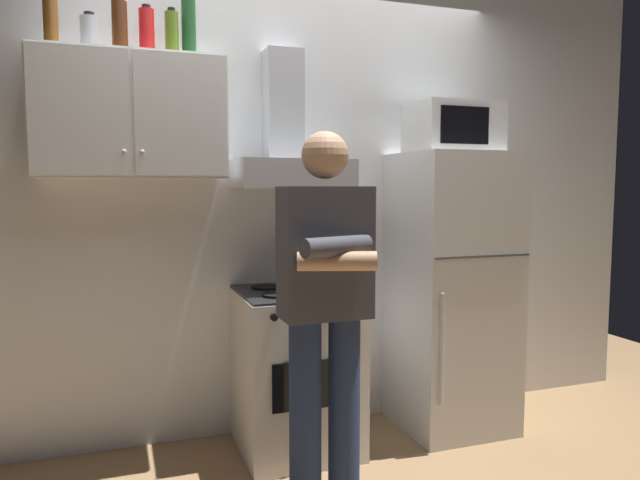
{
  "coord_description": "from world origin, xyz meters",
  "views": [
    {
      "loc": [
        -0.93,
        -2.67,
        1.41
      ],
      "look_at": [
        0.0,
        0.0,
        1.15
      ],
      "focal_mm": 32.8,
      "sensor_mm": 36.0,
      "label": 1
    }
  ],
  "objects_px": {
    "person_standing": "(325,306)",
    "bottle_rum_dark": "(120,27)",
    "refrigerator": "(451,291)",
    "cooking_pot": "(326,278)",
    "upper_cabinet": "(131,117)",
    "bottle_olive_oil": "(172,34)",
    "bottle_canister_steel": "(90,34)",
    "range_hood": "(288,151)",
    "bottle_wine_green": "(189,25)",
    "stove_oven": "(296,370)",
    "bottle_soda_red": "(147,32)",
    "microwave": "(453,128)",
    "bottle_beer_brown": "(51,20)"
  },
  "relations": [
    {
      "from": "person_standing",
      "to": "bottle_olive_oil",
      "type": "distance_m",
      "value": 1.55
    },
    {
      "from": "bottle_olive_oil",
      "to": "cooking_pot",
      "type": "bearing_deg",
      "value": -18.12
    },
    {
      "from": "stove_oven",
      "to": "bottle_canister_steel",
      "type": "bearing_deg",
      "value": 170.3
    },
    {
      "from": "bottle_soda_red",
      "to": "bottle_rum_dark",
      "type": "relative_size",
      "value": 0.91
    },
    {
      "from": "microwave",
      "to": "bottle_olive_oil",
      "type": "distance_m",
      "value": 1.61
    },
    {
      "from": "microwave",
      "to": "bottle_beer_brown",
      "type": "height_order",
      "value": "bottle_beer_brown"
    },
    {
      "from": "cooking_pot",
      "to": "bottle_rum_dark",
      "type": "bearing_deg",
      "value": 165.72
    },
    {
      "from": "refrigerator",
      "to": "bottle_wine_green",
      "type": "relative_size",
      "value": 4.58
    },
    {
      "from": "stove_oven",
      "to": "person_standing",
      "type": "relative_size",
      "value": 0.53
    },
    {
      "from": "bottle_canister_steel",
      "to": "bottle_rum_dark",
      "type": "height_order",
      "value": "bottle_rum_dark"
    },
    {
      "from": "range_hood",
      "to": "cooking_pot",
      "type": "xyz_separation_m",
      "value": [
        0.13,
        -0.25,
        -0.66
      ]
    },
    {
      "from": "upper_cabinet",
      "to": "bottle_canister_steel",
      "type": "xyz_separation_m",
      "value": [
        -0.18,
        0.04,
        0.39
      ]
    },
    {
      "from": "refrigerator",
      "to": "person_standing",
      "type": "relative_size",
      "value": 0.98
    },
    {
      "from": "upper_cabinet",
      "to": "bottle_beer_brown",
      "type": "relative_size",
      "value": 3.34
    },
    {
      "from": "cooking_pot",
      "to": "bottle_olive_oil",
      "type": "distance_m",
      "value": 1.44
    },
    {
      "from": "person_standing",
      "to": "bottle_olive_oil",
      "type": "height_order",
      "value": "bottle_olive_oil"
    },
    {
      "from": "cooking_pot",
      "to": "bottle_olive_oil",
      "type": "xyz_separation_m",
      "value": [
        -0.73,
        0.24,
        1.22
      ]
    },
    {
      "from": "bottle_olive_oil",
      "to": "stove_oven",
      "type": "bearing_deg",
      "value": -11.25
    },
    {
      "from": "microwave",
      "to": "bottle_olive_oil",
      "type": "bearing_deg",
      "value": 176.31
    },
    {
      "from": "bottle_olive_oil",
      "to": "bottle_wine_green",
      "type": "bearing_deg",
      "value": 17.02
    },
    {
      "from": "bottle_canister_steel",
      "to": "upper_cabinet",
      "type": "bearing_deg",
      "value": -13.26
    },
    {
      "from": "refrigerator",
      "to": "bottle_canister_steel",
      "type": "xyz_separation_m",
      "value": [
        -1.93,
        0.17,
        1.34
      ]
    },
    {
      "from": "bottle_wine_green",
      "to": "bottle_olive_oil",
      "type": "height_order",
      "value": "bottle_wine_green"
    },
    {
      "from": "stove_oven",
      "to": "bottle_wine_green",
      "type": "distance_m",
      "value": 1.86
    },
    {
      "from": "refrigerator",
      "to": "bottle_beer_brown",
      "type": "height_order",
      "value": "bottle_beer_brown"
    },
    {
      "from": "stove_oven",
      "to": "microwave",
      "type": "distance_m",
      "value": 1.62
    },
    {
      "from": "person_standing",
      "to": "bottle_rum_dark",
      "type": "xyz_separation_m",
      "value": [
        -0.79,
        0.73,
        1.27
      ]
    },
    {
      "from": "upper_cabinet",
      "to": "bottle_olive_oil",
      "type": "bearing_deg",
      "value": -1.85
    },
    {
      "from": "cooking_pot",
      "to": "bottle_soda_red",
      "type": "xyz_separation_m",
      "value": [
        -0.84,
        0.25,
        1.23
      ]
    },
    {
      "from": "bottle_canister_steel",
      "to": "bottle_olive_oil",
      "type": "distance_m",
      "value": 0.38
    },
    {
      "from": "range_hood",
      "to": "microwave",
      "type": "relative_size",
      "value": 1.56
    },
    {
      "from": "bottle_canister_steel",
      "to": "bottle_olive_oil",
      "type": "height_order",
      "value": "bottle_olive_oil"
    },
    {
      "from": "person_standing",
      "to": "bottle_olive_oil",
      "type": "xyz_separation_m",
      "value": [
        -0.55,
        0.72,
        1.26
      ]
    },
    {
      "from": "bottle_wine_green",
      "to": "bottle_olive_oil",
      "type": "distance_m",
      "value": 0.11
    },
    {
      "from": "bottle_soda_red",
      "to": "bottle_beer_brown",
      "type": "xyz_separation_m",
      "value": [
        -0.43,
        -0.0,
        0.01
      ]
    },
    {
      "from": "upper_cabinet",
      "to": "person_standing",
      "type": "relative_size",
      "value": 0.55
    },
    {
      "from": "refrigerator",
      "to": "cooking_pot",
      "type": "height_order",
      "value": "refrigerator"
    },
    {
      "from": "person_standing",
      "to": "bottle_wine_green",
      "type": "xyz_separation_m",
      "value": [
        -0.46,
        0.75,
        1.32
      ]
    },
    {
      "from": "upper_cabinet",
      "to": "refrigerator",
      "type": "xyz_separation_m",
      "value": [
        1.75,
        -0.12,
        -0.95
      ]
    },
    {
      "from": "range_hood",
      "to": "bottle_rum_dark",
      "type": "bearing_deg",
      "value": 179.93
    },
    {
      "from": "cooking_pot",
      "to": "bottle_rum_dark",
      "type": "distance_m",
      "value": 1.59
    },
    {
      "from": "stove_oven",
      "to": "person_standing",
      "type": "bearing_deg",
      "value": -94.72
    },
    {
      "from": "refrigerator",
      "to": "cooking_pot",
      "type": "xyz_separation_m",
      "value": [
        -0.82,
        -0.12,
        0.14
      ]
    },
    {
      "from": "bottle_rum_dark",
      "to": "bottle_canister_steel",
      "type": "bearing_deg",
      "value": 164.0
    },
    {
      "from": "upper_cabinet",
      "to": "bottle_wine_green",
      "type": "relative_size",
      "value": 2.57
    },
    {
      "from": "stove_oven",
      "to": "upper_cabinet",
      "type": "bearing_deg",
      "value": 171.1
    },
    {
      "from": "range_hood",
      "to": "bottle_wine_green",
      "type": "height_order",
      "value": "bottle_wine_green"
    },
    {
      "from": "bottle_canister_steel",
      "to": "bottle_soda_red",
      "type": "xyz_separation_m",
      "value": [
        0.26,
        -0.03,
        0.03
      ]
    },
    {
      "from": "range_hood",
      "to": "bottle_wine_green",
      "type": "xyz_separation_m",
      "value": [
        -0.51,
        0.02,
        0.62
      ]
    },
    {
      "from": "bottle_rum_dark",
      "to": "bottle_olive_oil",
      "type": "relative_size",
      "value": 1.12
    }
  ]
}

